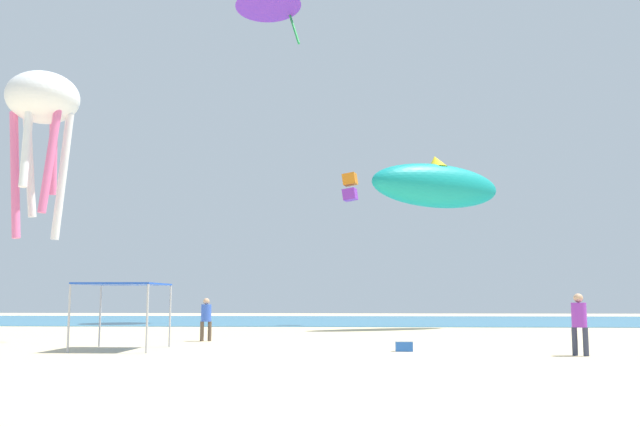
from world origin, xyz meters
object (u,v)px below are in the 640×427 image
cooler_box (404,346)px  kite_octopus_white (42,106)px  kite_box_orange (350,187)px  kite_delta_purple (268,1)px  person_near_tent (579,319)px  person_leftmost (206,316)px  canopy_tent (123,287)px  kite_inflatable_teal (437,186)px

cooler_box → kite_octopus_white: kite_octopus_white is taller
kite_box_orange → kite_delta_purple: kite_delta_purple is taller
person_near_tent → person_leftmost: bearing=13.0°
canopy_tent → person_leftmost: (1.85, 4.71, -1.10)m
kite_inflatable_teal → person_leftmost: bearing=15.3°
cooler_box → kite_box_orange: (-1.93, 20.83, 8.75)m
canopy_tent → kite_delta_purple: size_ratio=0.42×
person_leftmost → kite_octopus_white: (-6.75, -1.16, 8.58)m
canopy_tent → kite_delta_purple: kite_delta_purple is taller
canopy_tent → person_near_tent: (14.81, -1.63, -1.02)m
cooler_box → kite_delta_purple: size_ratio=0.09×
person_leftmost → kite_inflatable_teal: (10.78, 10.97, 7.12)m
canopy_tent → person_leftmost: size_ratio=1.59×
kite_box_orange → kite_octopus_white: 21.23m
person_leftmost → kite_box_orange: 18.73m
canopy_tent → person_near_tent: bearing=-6.3°
person_near_tent → kite_octopus_white: size_ratio=0.27×
kite_delta_purple → kite_octopus_white: bearing=41.0°
person_near_tent → person_leftmost: person_near_tent is taller
person_near_tent → kite_box_orange: size_ratio=1.03×
person_near_tent → kite_inflatable_teal: kite_inflatable_teal is taller
canopy_tent → kite_box_orange: size_ratio=1.50×
person_leftmost → cooler_box: 9.15m
kite_box_orange → kite_octopus_white: bearing=-21.9°
person_leftmost → kite_octopus_white: kite_octopus_white is taller
kite_box_orange → person_near_tent: bearing=32.1°
cooler_box → kite_octopus_white: 17.65m
cooler_box → person_leftmost: bearing=147.7°
cooler_box → kite_inflatable_teal: bearing=79.0°
cooler_box → kite_delta_purple: kite_delta_purple is taller
canopy_tent → kite_box_orange: (7.63, 20.67, 6.79)m
person_leftmost → kite_delta_purple: size_ratio=0.26×
kite_inflatable_teal → kite_octopus_white: 21.36m
kite_delta_purple → kite_octopus_white: 25.33m
person_near_tent → kite_inflatable_teal: bearing=-43.7°
person_near_tent → kite_box_orange: (-7.18, 22.31, 7.81)m
cooler_box → kite_box_orange: size_ratio=0.31×
canopy_tent → person_near_tent: canopy_tent is taller
kite_box_orange → kite_delta_purple: 15.80m
person_near_tent → kite_delta_purple: bearing=-23.7°
canopy_tent → kite_octopus_white: (-4.90, 3.55, 7.47)m
kite_box_orange → person_leftmost: bearing=-5.6°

